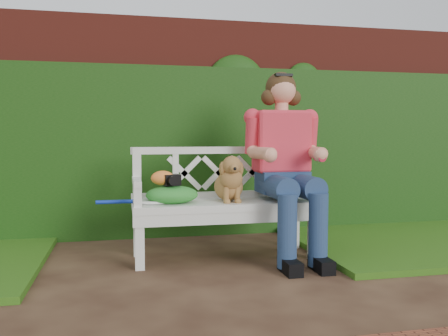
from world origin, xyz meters
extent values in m
plane|color=black|center=(0.00, 0.00, 0.00)|extent=(60.00, 60.00, 0.00)
cube|color=maroon|center=(0.00, 1.90, 1.10)|extent=(10.00, 0.30, 2.20)
cube|color=#214713|center=(0.00, 1.68, 0.85)|extent=(10.00, 0.18, 1.70)
cube|color=#214910|center=(2.40, 0.90, 0.03)|extent=(2.60, 2.00, 0.05)
cube|color=black|center=(-0.10, 0.66, 0.67)|extent=(0.15, 0.13, 0.09)
ellipsoid|color=orange|center=(-0.17, 0.68, 0.68)|extent=(0.20, 0.16, 0.12)
camera|label=1|loc=(-0.49, -3.09, 1.02)|focal=38.00mm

